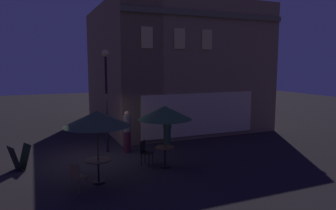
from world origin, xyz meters
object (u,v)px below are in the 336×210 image
object	(u,v)px
street_lamp_near_corner	(106,86)
menu_sandwich_board	(20,157)
patio_umbrella_0	(165,113)
cafe_table_1	(98,166)
cafe_chair_1	(77,175)
patron_standing_0	(167,129)
cafe_table_0	(165,153)
patron_standing_1	(127,132)
patio_umbrella_1	(97,119)
cafe_chair_0	(145,150)

from	to	relation	value
street_lamp_near_corner	menu_sandwich_board	bearing A→B (deg)	-162.41
patio_umbrella_0	menu_sandwich_board	bearing A→B (deg)	159.87
street_lamp_near_corner	cafe_table_1	xyz separation A→B (m)	(-1.05, -3.42, -2.27)
cafe_chair_1	patron_standing_0	size ratio (longest dim) A/B	0.50
patio_umbrella_0	patron_standing_0	bearing A→B (deg)	65.09
cafe_chair_1	cafe_table_1	bearing A→B (deg)	-0.00
menu_sandwich_board	cafe_table_0	xyz separation A→B (m)	(4.82, -1.77, 0.08)
cafe_table_1	patron_standing_1	distance (m)	3.55
cafe_table_1	menu_sandwich_board	bearing A→B (deg)	134.55
patio_umbrella_1	cafe_chair_1	size ratio (longest dim) A/B	2.63
street_lamp_near_corner	patron_standing_0	bearing A→B (deg)	-10.71
menu_sandwich_board	cafe_chair_0	size ratio (longest dim) A/B	0.98
cafe_table_1	patio_umbrella_1	world-z (taller)	patio_umbrella_1
patio_umbrella_1	patron_standing_1	size ratio (longest dim) A/B	1.30
cafe_table_0	patio_umbrella_1	bearing A→B (deg)	-166.85
cafe_table_1	cafe_chair_0	xyz separation A→B (m)	(1.94, 1.14, -0.02)
menu_sandwich_board	cafe_chair_0	world-z (taller)	cafe_chair_0
cafe_chair_1	patron_standing_0	distance (m)	5.52
cafe_chair_1	patron_standing_0	bearing A→B (deg)	4.19
patron_standing_0	street_lamp_near_corner	bearing A→B (deg)	-90.73
street_lamp_near_corner	patron_standing_0	xyz separation A→B (m)	(2.55, -0.48, -1.97)
street_lamp_near_corner	cafe_table_0	world-z (taller)	street_lamp_near_corner
cafe_table_0	patio_umbrella_0	xyz separation A→B (m)	(-0.00, 0.00, 1.46)
menu_sandwich_board	patron_standing_0	bearing A→B (deg)	-18.83
cafe_chair_0	patron_standing_0	size ratio (longest dim) A/B	0.52
cafe_table_1	patron_standing_0	size ratio (longest dim) A/B	0.46
cafe_chair_0	patron_standing_1	bearing A→B (deg)	138.17
patio_umbrella_0	cafe_chair_0	world-z (taller)	patio_umbrella_0
cafe_table_0	cafe_chair_1	distance (m)	3.40
street_lamp_near_corner	patron_standing_0	world-z (taller)	street_lamp_near_corner
street_lamp_near_corner	cafe_table_1	bearing A→B (deg)	-107.01
cafe_table_1	patio_umbrella_0	bearing A→B (deg)	13.15
cafe_chair_0	patron_standing_0	xyz separation A→B (m)	(1.66, 1.80, 0.32)
menu_sandwich_board	cafe_chair_1	world-z (taller)	menu_sandwich_board
patio_umbrella_0	patron_standing_0	size ratio (longest dim) A/B	1.29
patio_umbrella_0	cafe_chair_1	world-z (taller)	patio_umbrella_0
patio_umbrella_0	cafe_chair_0	bearing A→B (deg)	135.72
patron_standing_1	patio_umbrella_0	bearing A→B (deg)	98.31
patio_umbrella_1	menu_sandwich_board	bearing A→B (deg)	134.55
patio_umbrella_0	patio_umbrella_1	world-z (taller)	patio_umbrella_1
patio_umbrella_1	patio_umbrella_0	bearing A→B (deg)	13.15
patio_umbrella_0	cafe_chair_1	bearing A→B (deg)	-161.58
patio_umbrella_0	cafe_chair_0	distance (m)	1.65
menu_sandwich_board	cafe_chair_0	distance (m)	4.42
cafe_table_1	patio_umbrella_0	world-z (taller)	patio_umbrella_0
cafe_chair_0	patio_umbrella_1	bearing A→B (deg)	-105.17
menu_sandwich_board	patron_standing_0	world-z (taller)	patron_standing_0
patron_standing_0	patron_standing_1	distance (m)	1.80
menu_sandwich_board	cafe_chair_1	size ratio (longest dim) A/B	1.02
cafe_chair_1	patio_umbrella_1	bearing A→B (deg)	-0.00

